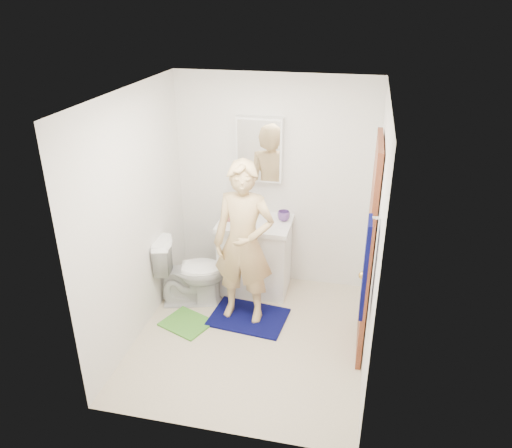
{
  "coord_description": "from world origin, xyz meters",
  "views": [
    {
      "loc": [
        0.92,
        -3.92,
        3.14
      ],
      "look_at": [
        0.01,
        0.25,
        1.14
      ],
      "focal_mm": 35.0,
      "sensor_mm": 36.0,
      "label": 1
    }
  ],
  "objects_px": {
    "toothbrush_cup": "(284,216)",
    "man": "(244,244)",
    "toilet": "(191,271)",
    "soap_dispenser": "(228,213)",
    "vanity_cabinet": "(255,257)",
    "towel": "(365,268)",
    "medicine_cabinet": "(260,149)"
  },
  "relations": [
    {
      "from": "towel",
      "to": "man",
      "type": "bearing_deg",
      "value": 142.32
    },
    {
      "from": "towel",
      "to": "soap_dispenser",
      "type": "xyz_separation_m",
      "value": [
        -1.48,
        1.45,
        -0.31
      ]
    },
    {
      "from": "vanity_cabinet",
      "to": "medicine_cabinet",
      "type": "relative_size",
      "value": 1.14
    },
    {
      "from": "vanity_cabinet",
      "to": "towel",
      "type": "distance_m",
      "value": 2.08
    },
    {
      "from": "soap_dispenser",
      "to": "man",
      "type": "bearing_deg",
      "value": -60.24
    },
    {
      "from": "soap_dispenser",
      "to": "man",
      "type": "relative_size",
      "value": 0.1
    },
    {
      "from": "toothbrush_cup",
      "to": "man",
      "type": "bearing_deg",
      "value": -112.96
    },
    {
      "from": "toilet",
      "to": "toothbrush_cup",
      "type": "relative_size",
      "value": 5.62
    },
    {
      "from": "towel",
      "to": "toothbrush_cup",
      "type": "xyz_separation_m",
      "value": [
        -0.88,
        1.58,
        -0.35
      ]
    },
    {
      "from": "towel",
      "to": "toothbrush_cup",
      "type": "bearing_deg",
      "value": 119.16
    },
    {
      "from": "towel",
      "to": "toilet",
      "type": "bearing_deg",
      "value": 149.5
    },
    {
      "from": "toilet",
      "to": "toothbrush_cup",
      "type": "height_order",
      "value": "toothbrush_cup"
    },
    {
      "from": "toilet",
      "to": "soap_dispenser",
      "type": "xyz_separation_m",
      "value": [
        0.32,
        0.39,
        0.55
      ]
    },
    {
      "from": "soap_dispenser",
      "to": "man",
      "type": "xyz_separation_m",
      "value": [
        0.31,
        -0.55,
        -0.07
      ]
    },
    {
      "from": "medicine_cabinet",
      "to": "toilet",
      "type": "distance_m",
      "value": 1.51
    },
    {
      "from": "toilet",
      "to": "toothbrush_cup",
      "type": "bearing_deg",
      "value": -76.21
    },
    {
      "from": "towel",
      "to": "man",
      "type": "height_order",
      "value": "man"
    },
    {
      "from": "toilet",
      "to": "towel",
      "type": "bearing_deg",
      "value": -136.08
    },
    {
      "from": "toothbrush_cup",
      "to": "toilet",
      "type": "bearing_deg",
      "value": -150.62
    },
    {
      "from": "toilet",
      "to": "man",
      "type": "height_order",
      "value": "man"
    },
    {
      "from": "soap_dispenser",
      "to": "toothbrush_cup",
      "type": "bearing_deg",
      "value": 12.04
    },
    {
      "from": "vanity_cabinet",
      "to": "soap_dispenser",
      "type": "relative_size",
      "value": 4.52
    },
    {
      "from": "toilet",
      "to": "soap_dispenser",
      "type": "bearing_deg",
      "value": -54.92
    },
    {
      "from": "medicine_cabinet",
      "to": "toothbrush_cup",
      "type": "relative_size",
      "value": 5.1
    },
    {
      "from": "towel",
      "to": "toothbrush_cup",
      "type": "distance_m",
      "value": 1.84
    },
    {
      "from": "soap_dispenser",
      "to": "toothbrush_cup",
      "type": "xyz_separation_m",
      "value": [
        0.6,
        0.13,
        -0.03
      ]
    },
    {
      "from": "towel",
      "to": "toilet",
      "type": "relative_size",
      "value": 1.04
    },
    {
      "from": "vanity_cabinet",
      "to": "toothbrush_cup",
      "type": "distance_m",
      "value": 0.59
    },
    {
      "from": "man",
      "to": "vanity_cabinet",
      "type": "bearing_deg",
      "value": 94.82
    },
    {
      "from": "vanity_cabinet",
      "to": "man",
      "type": "xyz_separation_m",
      "value": [
        0.01,
        -0.58,
        0.47
      ]
    },
    {
      "from": "vanity_cabinet",
      "to": "soap_dispenser",
      "type": "bearing_deg",
      "value": -173.17
    },
    {
      "from": "vanity_cabinet",
      "to": "medicine_cabinet",
      "type": "height_order",
      "value": "medicine_cabinet"
    }
  ]
}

